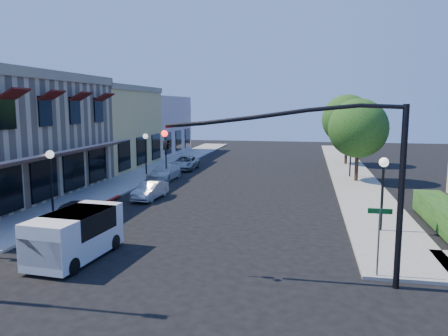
% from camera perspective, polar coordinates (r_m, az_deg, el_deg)
% --- Properties ---
extents(ground, '(120.00, 120.00, 0.00)m').
position_cam_1_polar(ground, '(15.13, -9.79, -15.11)').
color(ground, black).
rests_on(ground, ground).
extents(sidewalk_left, '(3.50, 50.00, 0.12)m').
position_cam_1_polar(sidewalk_left, '(42.69, -8.02, 0.19)').
color(sidewalk_left, gray).
rests_on(sidewalk_left, ground).
extents(sidewalk_right, '(3.50, 50.00, 0.12)m').
position_cam_1_polar(sidewalk_right, '(40.57, 16.07, -0.47)').
color(sidewalk_right, gray).
rests_on(sidewalk_right, ground).
extents(curb_red_strip, '(0.25, 10.00, 0.06)m').
position_cam_1_polar(curb_red_strip, '(24.85, -18.26, -6.09)').
color(curb_red_strip, maroon).
rests_on(curb_red_strip, ground).
extents(yellow_stucco_building, '(10.00, 12.00, 7.60)m').
position_cam_1_polar(yellow_stucco_building, '(44.10, -16.90, 5.05)').
color(yellow_stucco_building, '#E3C066').
rests_on(yellow_stucco_building, ground).
extents(pink_stucco_building, '(10.00, 12.00, 7.00)m').
position_cam_1_polar(pink_stucco_building, '(55.00, -11.05, 5.50)').
color(pink_stucco_building, beige).
rests_on(pink_stucco_building, ground).
extents(hedge, '(1.40, 8.00, 1.10)m').
position_cam_1_polar(hedge, '(23.72, 27.08, -7.26)').
color(hedge, '#174012').
rests_on(hedge, ground).
extents(street_tree_a, '(4.56, 4.56, 6.48)m').
position_cam_1_polar(street_tree_a, '(35.21, 17.12, 4.98)').
color(street_tree_a, black).
rests_on(street_tree_a, ground).
extents(street_tree_b, '(4.94, 4.94, 7.02)m').
position_cam_1_polar(street_tree_b, '(45.15, 15.80, 6.11)').
color(street_tree_b, black).
rests_on(street_tree_b, ground).
extents(signal_mast_arm, '(8.01, 0.39, 6.00)m').
position_cam_1_polar(signal_mast_arm, '(14.61, 14.07, 0.60)').
color(signal_mast_arm, black).
rests_on(signal_mast_arm, ground).
extents(street_name_sign, '(0.80, 0.06, 2.50)m').
position_cam_1_polar(street_name_sign, '(15.95, 19.59, -7.78)').
color(street_name_sign, '#595B5E').
rests_on(street_name_sign, ground).
extents(lamppost_left_near, '(0.44, 0.44, 3.57)m').
position_cam_1_polar(lamppost_left_near, '(25.16, -21.72, 0.26)').
color(lamppost_left_near, black).
rests_on(lamppost_left_near, ground).
extents(lamppost_left_far, '(0.44, 0.44, 3.57)m').
position_cam_1_polar(lamppost_left_far, '(37.63, -10.21, 3.17)').
color(lamppost_left_far, black).
rests_on(lamppost_left_far, ground).
extents(lamppost_right_near, '(0.44, 0.44, 3.57)m').
position_cam_1_polar(lamppost_right_near, '(21.49, 20.08, -0.92)').
color(lamppost_right_near, black).
rests_on(lamppost_right_near, ground).
extents(lamppost_right_far, '(0.44, 0.44, 3.57)m').
position_cam_1_polar(lamppost_right_far, '(37.27, 16.25, 2.92)').
color(lamppost_right_far, black).
rests_on(lamppost_right_far, ground).
extents(white_van, '(2.17, 4.35, 1.87)m').
position_cam_1_polar(white_van, '(17.98, -18.93, -7.99)').
color(white_van, silver).
rests_on(white_van, ground).
extents(parked_car_a, '(1.62, 3.82, 1.29)m').
position_cam_1_polar(parked_car_a, '(22.68, -19.24, -5.81)').
color(parked_car_a, black).
rests_on(parked_car_a, ground).
extents(parked_car_b, '(1.44, 3.51, 1.13)m').
position_cam_1_polar(parked_car_b, '(28.29, -9.64, -2.90)').
color(parked_car_b, '#B4B6BA').
rests_on(parked_car_b, ground).
extents(parked_car_c, '(1.92, 4.42, 1.27)m').
position_cam_1_polar(parked_car_c, '(35.23, -7.80, -0.56)').
color(parked_car_c, beige).
rests_on(parked_car_c, ground).
extents(parked_car_d, '(2.28, 4.60, 1.25)m').
position_cam_1_polar(parked_car_d, '(40.90, -5.11, 0.69)').
color(parked_car_d, '#97999B').
rests_on(parked_car_d, ground).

